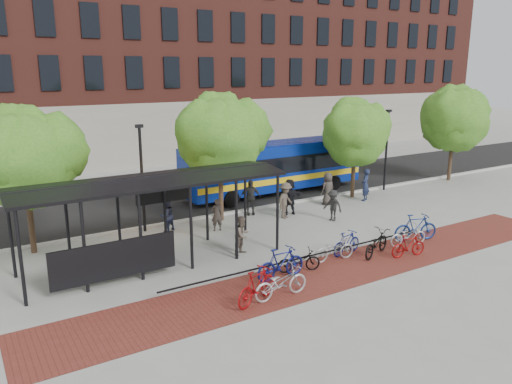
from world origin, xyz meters
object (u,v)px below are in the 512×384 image
bike_9 (408,246)px  tree_c (356,130)px  lamp_post_right (386,148)px  pedestrian_8 (242,235)px  pedestrian_7 (365,185)px  pedestrian_2 (167,215)px  bike_11 (416,227)px  bike_6 (334,249)px  bike_2 (281,282)px  bike_8 (376,243)px  pedestrian_3 (285,200)px  tree_d (455,116)px  pedestrian_5 (289,197)px  bike_7 (347,243)px  pedestrian_4 (250,197)px  pedestrian_1 (217,215)px  tree_a (25,154)px  pedestrian_6 (328,189)px  bus_shelter (149,191)px  bike_4 (299,261)px  lamp_post_left (142,175)px  bike_1 (257,286)px  bus (274,165)px  tree_b (221,134)px  bike_3 (281,263)px  pedestrian_9 (333,205)px

bike_9 → tree_c: bearing=-18.1°
lamp_post_right → pedestrian_8: lamp_post_right is taller
pedestrian_7 → pedestrian_2: bearing=-34.4°
bike_11 → pedestrian_7: pedestrian_7 is taller
bike_6 → bike_2: bearing=121.0°
bike_8 → pedestrian_3: bearing=-20.1°
tree_d → pedestrian_5: 14.99m
tree_c → bike_9: (-4.93, -8.75, -3.57)m
bike_7 → pedestrian_4: pedestrian_4 is taller
pedestrian_3 → pedestrian_1: bearing=152.1°
bike_7 → tree_a: bearing=47.4°
pedestrian_6 → pedestrian_7: bearing=165.3°
bus_shelter → pedestrian_6: bus_shelter is taller
tree_a → bike_9: size_ratio=3.81×
pedestrian_6 → bike_4: bearing=39.9°
pedestrian_1 → pedestrian_3: pedestrian_3 is taller
pedestrian_4 → pedestrian_5: bearing=-8.0°
pedestrian_1 → pedestrian_3: (3.99, -0.02, 0.16)m
pedestrian_8 → lamp_post_right: bearing=-3.9°
lamp_post_left → bike_7: (6.18, -7.43, -2.24)m
pedestrian_8 → bike_1: bearing=-138.7°
tree_a → bike_8: bearing=-33.4°
lamp_post_right → pedestrian_7: size_ratio=2.68×
bus → pedestrian_8: (-6.90, -7.95, -1.01)m
bike_7 → pedestrian_4: (-0.42, 7.14, 0.45)m
bus_shelter → tree_b: 6.64m
lamp_post_right → bike_11: size_ratio=2.45×
bike_6 → pedestrian_3: size_ratio=0.97×
tree_c → bike_3: (-10.71, -7.84, -3.43)m
lamp_post_left → bike_6: 9.59m
bus → lamp_post_left: bearing=-163.9°
bike_2 → pedestrian_5: pedestrian_5 is taller
pedestrian_2 → bus: bearing=-178.1°
tree_d → lamp_post_right: bearing=177.6°
tree_d → bike_7: size_ratio=3.90×
pedestrian_5 → pedestrian_4: bearing=-20.7°
pedestrian_4 → bike_9: bearing=-52.5°
pedestrian_9 → tree_b: bearing=-142.8°
tree_d → bus: 13.37m
bike_2 → bike_9: bearing=-87.4°
pedestrian_6 → pedestrian_2: bearing=-6.0°
tree_d → pedestrian_8: (-19.63, -4.85, -3.64)m
pedestrian_3 → pedestrian_9: (1.79, -1.67, -0.14)m
lamp_post_right → pedestrian_3: size_ratio=2.70×
pedestrian_6 → pedestrian_4: bearing=-11.3°
pedestrian_4 → bike_11: bearing=-38.5°
tree_c → tree_d: 9.02m
tree_c → bike_1: tree_c is taller
pedestrian_7 → bus_shelter: bearing=-19.8°
pedestrian_6 → tree_d: bearing=179.0°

